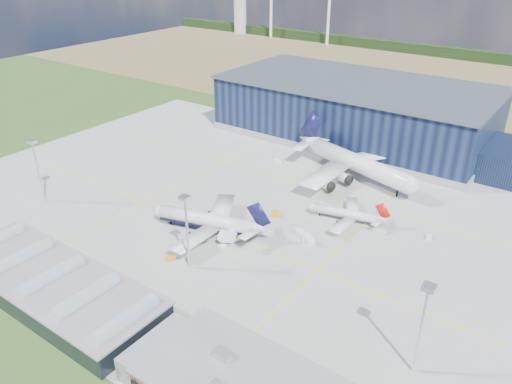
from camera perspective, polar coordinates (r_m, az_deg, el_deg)
name	(u,v)px	position (r m, az deg, el deg)	size (l,w,h in m)	color
ground	(228,216)	(169.01, -3.19, -2.70)	(600.00, 600.00, 0.00)	#294C1C
apron	(246,204)	(175.87, -1.16, -1.39)	(220.00, 160.00, 0.08)	#999994
farmland	(437,82)	(356.30, 19.98, 11.78)	(600.00, 220.00, 0.01)	olive
treeline	(471,55)	(431.36, 23.37, 14.18)	(600.00, 8.00, 8.00)	black
hangar	(360,113)	(238.27, 11.83, 8.80)	(145.00, 62.00, 26.10)	black
glass_concourse	(61,290)	(138.48, -21.40, -10.39)	(78.00, 23.00, 8.60)	black
light_mast_west	(36,161)	(187.40, -23.84, 3.26)	(2.60, 2.60, 23.00)	silver
light_mast_center	(186,221)	(136.19, -7.95, -3.30)	(2.60, 2.60, 23.00)	silver
light_mast_east	(424,316)	(109.24, 18.61, -13.24)	(2.60, 2.60, 23.00)	silver
airliner_navy	(205,213)	(157.50, -5.80, -2.40)	(40.72, 39.83, 13.28)	silver
airliner_red	(345,209)	(166.07, 10.18, -1.94)	(27.29, 26.69, 8.90)	silver
airliner_widebody	(359,155)	(194.49, 11.71, 4.16)	(61.36, 60.03, 20.01)	silver
gse_tug_a	(276,214)	(168.34, 2.27, -2.53)	(2.09, 3.42, 1.43)	orange
gse_tug_b	(170,258)	(148.26, -9.76, -7.49)	(1.78, 2.67, 1.16)	orange
gse_van_a	(301,235)	(156.42, 5.22, -4.94)	(2.28, 5.22, 2.28)	white
gse_cart_a	(429,237)	(164.97, 19.14, -4.89)	(1.75, 2.62, 1.14)	white
gse_van_b	(308,239)	(154.56, 5.95, -5.40)	(2.27, 4.95, 2.27)	white
gse_tug_c	(378,222)	(168.45, 13.75, -3.37)	(1.84, 2.94, 1.29)	orange
gse_cart_b	(277,161)	(208.72, 2.45, 3.53)	(2.11, 3.17, 1.37)	white
airstair	(227,239)	(152.95, -3.32, -5.41)	(2.17, 5.42, 3.47)	white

